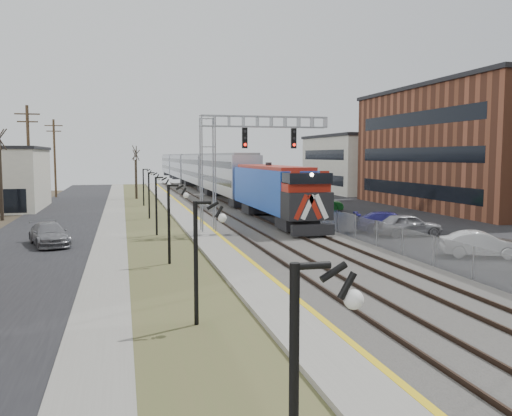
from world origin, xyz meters
name	(u,v)px	position (x,y,z in m)	size (l,w,h in m)	color
street_west	(52,226)	(-11.50, 35.00, 0.02)	(7.00, 120.00, 0.04)	black
sidewalk	(113,224)	(-7.00, 35.00, 0.04)	(2.00, 120.00, 0.08)	gray
grass_median	(151,223)	(-4.00, 35.00, 0.03)	(4.00, 120.00, 0.06)	#4E532C
platform	(189,221)	(-1.00, 35.00, 0.12)	(2.00, 120.00, 0.24)	gray
ballast_bed	(249,219)	(4.00, 35.00, 0.10)	(8.00, 120.00, 0.20)	#595651
parking_lot	(380,216)	(16.00, 35.00, 0.02)	(16.00, 120.00, 0.04)	black
platform_edge	(200,219)	(-0.12, 35.00, 0.24)	(0.24, 120.00, 0.01)	gold
track_near	(225,218)	(2.00, 35.00, 0.28)	(1.58, 120.00, 0.15)	#2D2119
track_far	(266,217)	(5.50, 35.00, 0.28)	(1.58, 120.00, 0.15)	#2D2119
train	(196,171)	(5.50, 79.38, 2.94)	(3.00, 108.65, 5.33)	#1542B1
signal_gantry	(232,153)	(1.22, 27.99, 5.59)	(9.00, 1.07, 8.15)	gray
lampposts	(168,224)	(-4.00, 18.29, 2.00)	(0.14, 62.14, 4.00)	black
fence	(297,210)	(8.20, 35.00, 0.80)	(0.04, 120.00, 1.60)	gray
bare_trees	(42,188)	(-12.66, 38.91, 2.70)	(12.30, 42.30, 5.95)	#382D23
car_lot_b	(481,245)	(12.26, 15.99, 0.68)	(1.43, 4.11, 1.35)	#BBBBBB
car_lot_d	(390,223)	(11.92, 25.37, 0.73)	(2.04, 5.01, 1.45)	navy
car_lot_e	(408,225)	(12.31, 23.64, 0.76)	(1.79, 4.46, 1.52)	gray
car_lot_f	(321,204)	(12.47, 40.52, 0.71)	(1.51, 4.34, 1.43)	#0A3610
car_street_b	(49,235)	(-10.52, 25.47, 0.67)	(1.89, 4.64, 1.35)	slate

